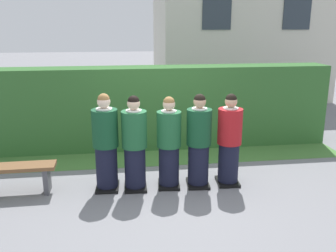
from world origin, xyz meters
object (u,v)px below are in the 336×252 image
student_front_row_3 (199,143)px  wooden_bench (10,173)px  student_in_red_blazer (229,142)px  student_front_row_2 (169,145)px  student_front_row_0 (106,145)px  student_front_row_1 (135,146)px

student_front_row_3 → wooden_bench: (-3.03, 0.07, -0.40)m
student_in_red_blazer → student_front_row_2: bearing=178.7°
student_front_row_0 → student_in_red_blazer: size_ratio=1.03×
student_front_row_3 → wooden_bench: size_ratio=1.11×
student_in_red_blazer → wooden_bench: (-3.55, 0.07, -0.39)m
wooden_bench → student_front_row_1: bearing=-1.7°
student_front_row_0 → wooden_bench: size_ratio=1.14×
student_front_row_0 → wooden_bench: (-1.51, 0.01, -0.41)m
wooden_bench → student_front_row_0: bearing=-0.2°
student_front_row_2 → wooden_bench: size_ratio=1.09×
student_front_row_1 → student_in_red_blazer: student_front_row_1 is taller
student_front_row_3 → student_in_red_blazer: size_ratio=1.01×
student_front_row_3 → wooden_bench: bearing=178.6°
student_front_row_2 → student_in_red_blazer: bearing=-1.3°
student_front_row_0 → student_front_row_2: 1.02m
student_front_row_1 → student_in_red_blazer: bearing=-0.3°
student_front_row_1 → student_front_row_2: (0.56, 0.01, -0.02)m
student_front_row_1 → student_front_row_2: size_ratio=1.02×
student_front_row_3 → student_in_red_blazer: student_front_row_3 is taller
student_front_row_0 → student_front_row_3: 1.52m
student_front_row_0 → student_front_row_2: (1.02, -0.04, -0.03)m
student_front_row_1 → student_front_row_2: bearing=1.5°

